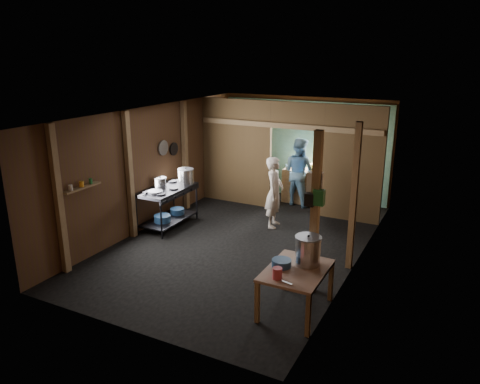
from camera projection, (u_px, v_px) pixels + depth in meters
The scene contains 41 objects.
floor at pixel (244, 241), 9.31m from camera, with size 4.50×7.00×0.00m, color black.
ceiling at pixel (245, 112), 8.55m from camera, with size 4.50×7.00×0.00m, color #2A2826.
wall_back at pixel (305, 147), 11.91m from camera, with size 4.50×0.00×2.60m, color #472F17.
wall_front at pixel (125, 244), 5.95m from camera, with size 4.50×0.00×2.60m, color #472F17.
wall_left at pixel (152, 167), 9.91m from camera, with size 0.00×7.00×2.60m, color #472F17.
wall_right at pixel (361, 195), 7.96m from camera, with size 0.00×7.00×2.60m, color #472F17.
partition_left at pixel (236, 152), 11.38m from camera, with size 1.85×0.10×2.60m, color brown.
partition_right at pixel (353, 164), 10.12m from camera, with size 1.35×0.10×2.60m, color brown.
partition_header at pixel (298, 115), 10.40m from camera, with size 1.30×0.10×0.60m, color brown.
turquoise_panel at pixel (304, 150), 11.88m from camera, with size 4.40×0.06×2.50m, color #6DA99D.
back_counter at pixel (307, 186), 11.57m from camera, with size 1.20×0.50×0.85m, color #9A8158.
wall_clock at pixel (314, 126), 11.54m from camera, with size 0.20×0.20×0.03m, color beige.
post_left_a at pixel (59, 201), 7.67m from camera, with size 0.10×0.12×2.60m, color #9A8158.
post_left_b at pixel (130, 176), 9.20m from camera, with size 0.10×0.12×2.60m, color #9A8158.
post_left_c at pixel (185, 156), 10.90m from camera, with size 0.10×0.12×2.60m, color #9A8158.
post_right at pixel (354, 198), 7.82m from camera, with size 0.10×0.12×2.60m, color #9A8158.
post_free at pixel (315, 214), 7.02m from camera, with size 0.12×0.12×2.60m, color #9A8158.
cross_beam at pixel (286, 126), 10.54m from camera, with size 4.40×0.12×0.12m, color #9A8158.
pan_lid_big at pixel (163, 148), 10.13m from camera, with size 0.34×0.34×0.03m, color slate.
pan_lid_small at pixel (174, 149), 10.50m from camera, with size 0.30×0.30×0.03m, color black.
wall_shelf at pixel (82, 188), 8.05m from camera, with size 0.14×0.80×0.03m, color #9A8158.
jar_white at pixel (70, 188), 7.82m from camera, with size 0.07×0.07×0.10m, color beige.
jar_yellow at pixel (81, 184), 8.03m from camera, with size 0.08×0.08×0.10m, color #F8A122.
jar_green at pixel (91, 181), 8.22m from camera, with size 0.06×0.06×0.10m, color #195F29.
bag_white at pixel (315, 183), 6.97m from camera, with size 0.22×0.15×0.32m, color beige.
bag_green at pixel (319, 197), 6.85m from camera, with size 0.16×0.12×0.24m, color #195F29.
bag_black at pixel (310, 200), 6.91m from camera, with size 0.14×0.10×0.20m, color black.
gas_range at pixel (168, 207), 10.02m from camera, with size 0.75×1.47×0.87m, color black, non-canonical shape.
prep_table at pixel (296, 290), 6.73m from camera, with size 0.83×1.15×0.68m, color #A37F64, non-canonical shape.
stove_pot_large at pixel (186, 177), 10.19m from camera, with size 0.36×0.36×0.36m, color #B8B8B8, non-canonical shape.
stove_pot_med at pixel (160, 183), 9.94m from camera, with size 0.27×0.27×0.23m, color #B8B8B8, non-canonical shape.
frying_pan at pixel (155, 192), 9.53m from camera, with size 0.32×0.54×0.07m, color slate, non-canonical shape.
blue_tub_front at pixel (162, 218), 9.89m from camera, with size 0.36×0.36×0.15m, color navy.
blue_tub_back at pixel (177, 211), 10.37m from camera, with size 0.32×0.32×0.13m, color navy.
stock_pot at pixel (308, 251), 6.73m from camera, with size 0.39×0.39×0.46m, color #B8B8B8, non-canonical shape.
wash_basin at pixel (282, 263), 6.70m from camera, with size 0.29×0.29×0.11m, color navy.
pink_bucket at pixel (277, 273), 6.33m from camera, with size 0.14×0.14×0.16m, color #BE3944.
knife at pixel (283, 281), 6.27m from camera, with size 0.30×0.04×0.01m, color #B8B8B8.
yellow_tub at pixel (317, 168), 11.32m from camera, with size 0.34×0.34×0.19m, color #F8A122.
cook at pixel (274, 192), 9.90m from camera, with size 0.57×0.37×1.56m, color beige.
worker_back at pixel (299, 172), 11.32m from camera, with size 0.82×0.64×1.69m, color #5883A2.
Camera 1 is at (3.83, -7.71, 3.69)m, focal length 34.36 mm.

